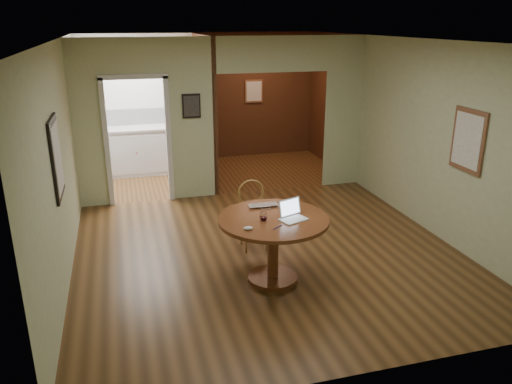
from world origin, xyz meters
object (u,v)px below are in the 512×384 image
object	(u,v)px
chair	(253,211)
closed_laptop	(264,207)
open_laptop	(292,213)
dining_table	(273,234)

from	to	relation	value
chair	closed_laptop	distance (m)	0.72
open_laptop	chair	bearing A→B (deg)	79.25
dining_table	closed_laptop	world-z (taller)	closed_laptop
dining_table	chair	xyz separation A→B (m)	(0.02, 0.99, -0.08)
dining_table	closed_laptop	distance (m)	0.40
chair	open_laptop	distance (m)	1.12
dining_table	open_laptop	xyz separation A→B (m)	(0.20, -0.07, 0.27)
open_laptop	dining_table	bearing A→B (deg)	141.22
chair	closed_laptop	world-z (taller)	chair
dining_table	chair	world-z (taller)	chair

